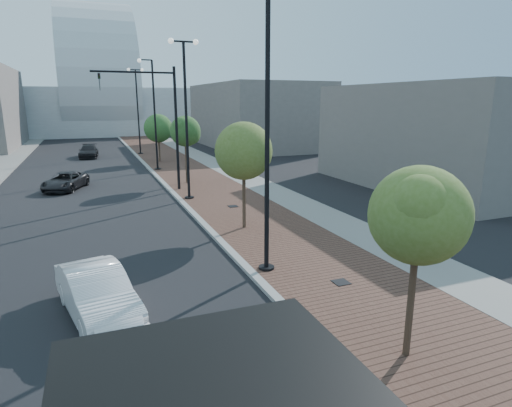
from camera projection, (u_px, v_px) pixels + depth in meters
name	position (u px, v px, depth m)	size (l,w,h in m)	color
sidewalk	(177.00, 160.00, 43.12)	(7.00, 140.00, 0.12)	#4C2D23
concrete_strip	(203.00, 158.00, 44.09)	(2.40, 140.00, 0.13)	slate
curb	(142.00, 161.00, 41.86)	(0.30, 140.00, 0.14)	gray
white_sedan	(97.00, 293.00, 11.76)	(1.48, 4.25, 1.40)	silver
dark_car_mid	(65.00, 181.00, 28.70)	(1.94, 4.20, 1.17)	black
dark_car_far	(89.00, 151.00, 44.99)	(1.82, 4.47, 1.30)	black
pedestrian	(418.00, 243.00, 15.61)	(0.58, 0.38, 1.60)	black
streetlight_1	(264.00, 149.00, 13.95)	(1.44, 0.56, 9.21)	black
streetlight_2	(186.00, 120.00, 24.71)	(1.72, 0.56, 9.28)	black
streetlight_3	(154.00, 120.00, 35.61)	(1.44, 0.56, 9.21)	black
streetlight_4	(138.00, 111.00, 46.37)	(1.72, 0.56, 9.28)	black
traffic_mast	(162.00, 115.00, 27.05)	(5.09, 0.20, 8.00)	black
tree_0	(420.00, 215.00, 9.17)	(2.24, 2.17, 4.58)	#382619
tree_1	(244.00, 151.00, 19.05)	(2.62, 2.61, 5.01)	#382619
tree_2	(186.00, 131.00, 29.86)	(2.23, 2.16, 4.88)	#382619
tree_3	(159.00, 128.00, 40.81)	(2.73, 2.73, 4.67)	#382619
convention_center	(99.00, 100.00, 80.36)	(50.00, 30.00, 50.00)	#AAB0B4
commercial_block_ne	(255.00, 115.00, 55.71)	(12.00, 22.00, 8.00)	#615B58
commercial_block_e	(440.00, 136.00, 29.47)	(10.00, 16.00, 7.00)	#635D59
utility_cover_1	(341.00, 282.00, 13.82)	(0.50, 0.50, 0.02)	black
utility_cover_2	(233.00, 206.00, 23.75)	(0.50, 0.50, 0.02)	black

